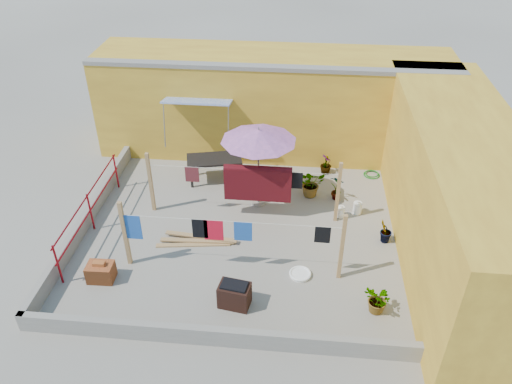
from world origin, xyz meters
TOP-DOWN VIEW (x-y plane):
  - ground at (0.00, 0.00)m, footprint 80.00×80.00m
  - wall_back at (0.50, 4.69)m, footprint 11.00×3.27m
  - wall_right at (5.20, 0.00)m, footprint 2.40×9.00m
  - parapet_front at (0.00, -3.58)m, footprint 8.30×0.16m
  - parapet_left at (-4.08, 0.00)m, footprint 0.16×7.30m
  - red_railing at (-3.85, -0.20)m, footprint 0.05×4.20m
  - clothesline_rig at (0.30, 0.55)m, footprint 5.09×2.35m
  - patio_umbrella at (0.36, 1.35)m, footprint 2.09×2.09m
  - outdoor_table at (-1.06, 2.48)m, footprint 1.75×1.15m
  - brick_stack at (-2.98, -2.01)m, footprint 0.61×0.45m
  - lumber_pile at (-1.03, -0.49)m, footprint 2.04×0.58m
  - brazier at (0.20, -2.49)m, footprint 0.73×0.55m
  - white_basin at (1.61, -1.44)m, footprint 0.52×0.52m
  - water_jug_a at (2.64, 0.98)m, footprint 0.22×0.22m
  - water_jug_b at (3.11, 1.19)m, footprint 0.25×0.25m
  - green_hose at (3.70, 3.20)m, footprint 0.50×0.50m
  - plant_back_a at (1.83, 1.93)m, footprint 0.92×0.87m
  - plant_back_b at (2.28, 3.20)m, footprint 0.44×0.44m
  - plant_right_a at (2.55, 1.80)m, footprint 0.50×0.45m
  - plant_right_b at (3.70, -0.01)m, footprint 0.47×0.48m
  - plant_right_c at (3.29, -2.41)m, footprint 0.76×0.78m

SIDE VIEW (x-z plane):
  - ground at x=0.00m, z-range 0.00..0.00m
  - green_hose at x=3.70m, z-range 0.00..0.07m
  - white_basin at x=1.61m, z-range 0.00..0.09m
  - lumber_pile at x=-1.03m, z-range 0.00..0.12m
  - water_jug_a at x=2.64m, z-range -0.02..0.33m
  - water_jug_b at x=3.11m, z-range -0.02..0.36m
  - parapet_front at x=0.00m, z-range 0.00..0.44m
  - parapet_left at x=-4.08m, z-range 0.00..0.44m
  - brick_stack at x=-2.98m, z-range -0.04..0.49m
  - brazier at x=0.20m, z-range -0.01..0.59m
  - plant_back_b at x=2.28m, z-range 0.00..0.62m
  - plant_right_c at x=3.29m, z-range 0.00..0.67m
  - plant_right_b at x=3.70m, z-range 0.00..0.67m
  - plant_right_a at x=2.55m, z-range 0.00..0.79m
  - plant_back_a at x=1.83m, z-range 0.00..0.81m
  - outdoor_table at x=-1.06m, z-range 0.30..1.06m
  - red_railing at x=-3.85m, z-range 0.17..1.27m
  - clothesline_rig at x=0.30m, z-range 0.12..1.92m
  - wall_right at x=5.20m, z-range 0.00..3.20m
  - wall_back at x=0.50m, z-range 0.00..3.21m
  - patio_umbrella at x=0.36m, z-range 0.96..3.37m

